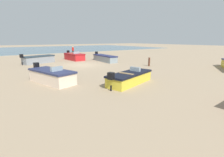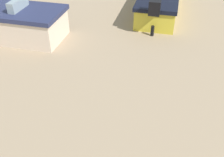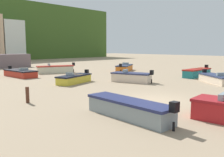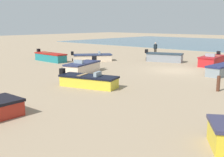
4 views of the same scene
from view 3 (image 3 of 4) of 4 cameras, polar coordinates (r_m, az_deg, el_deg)
ground_plane at (r=14.72m, az=10.21°, el=-5.16°), size 160.00×160.00×0.00m
townhouse_right at (r=60.06m, az=-23.12°, el=8.14°), size 4.53×6.63×9.08m
boat_cream_1 at (r=22.13m, az=4.64°, el=0.31°), size 2.34×3.97×1.18m
boat_orange_2 at (r=32.67m, az=2.97°, el=2.56°), size 4.50×3.39×1.12m
boat_cream_4 at (r=23.41m, az=23.49°, el=-0.06°), size 3.66×4.07×1.05m
boat_grey_5 at (r=10.98m, az=3.97°, el=-7.14°), size 1.46×4.83×1.15m
boat_teal_6 at (r=27.47m, az=19.50°, el=1.30°), size 4.55×1.35×1.20m
boat_cream_7 at (r=30.51m, az=-13.28°, el=2.15°), size 4.62×2.74×1.25m
boat_yellow_9 at (r=21.67m, az=-8.89°, el=-0.07°), size 4.06×2.29×1.05m
boat_red_10 at (r=27.85m, az=-20.92°, el=1.18°), size 1.85×4.87×1.07m
mooring_post_near_water at (r=14.63m, az=-19.40°, el=-3.70°), size 0.20×0.20×0.93m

